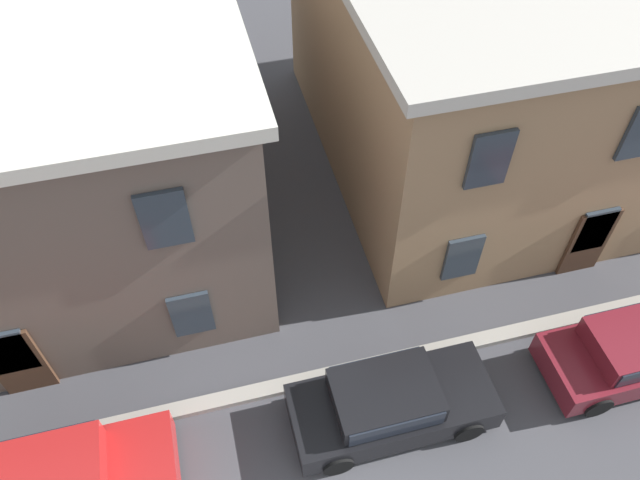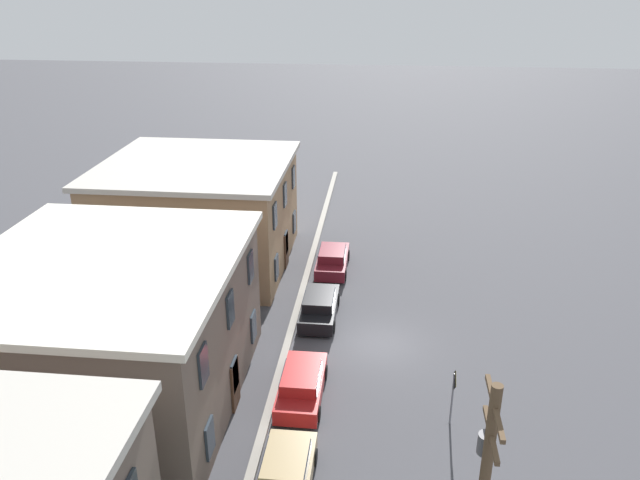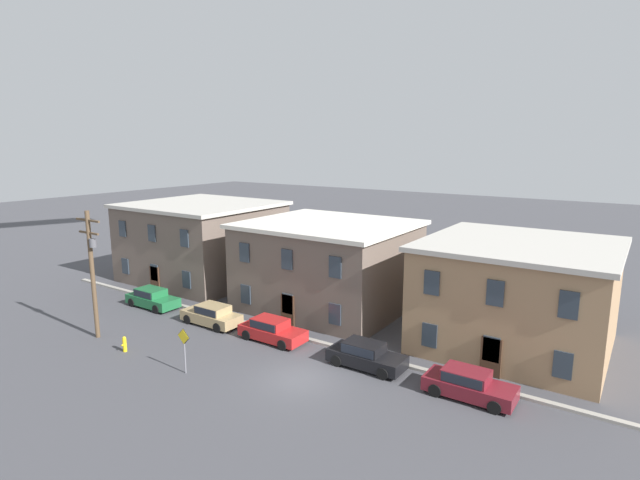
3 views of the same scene
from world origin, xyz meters
The scene contains 9 objects.
ground_plane centered at (0.00, 0.00, 0.00)m, with size 200.00×200.00×0.00m, color #424247.
kerb_strip centered at (0.00, 4.50, 0.08)m, with size 56.00×0.36×0.16m, color #9E998E.
apartment_midblock centered at (-5.44, 11.08, 3.29)m, with size 12.06×10.67×6.56m.
apartment_far centered at (8.35, 11.28, 3.30)m, with size 10.99×11.08×6.57m.
car_tan centered at (-9.89, 3.12, 0.75)m, with size 4.40×1.92×1.43m.
car_red centered at (-4.65, 3.25, 0.75)m, with size 4.40×1.92×1.43m.
car_black centered at (2.19, 3.22, 0.75)m, with size 4.40×1.92×1.43m.
car_maroon centered at (8.08, 3.04, 0.75)m, with size 4.40×1.92×1.43m.
caution_sign centered at (-5.63, -3.00, 1.72)m, with size 0.92×0.08×2.59m.
Camera 2 is at (-26.48, 0.13, 16.99)m, focal length 35.00 mm.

